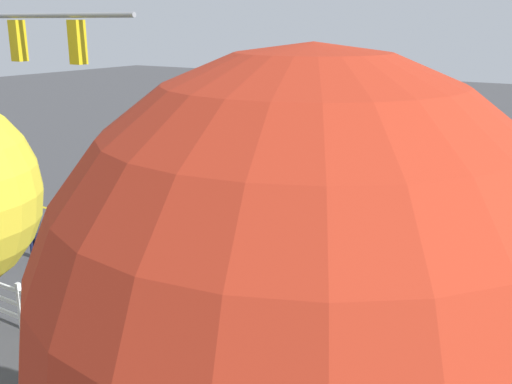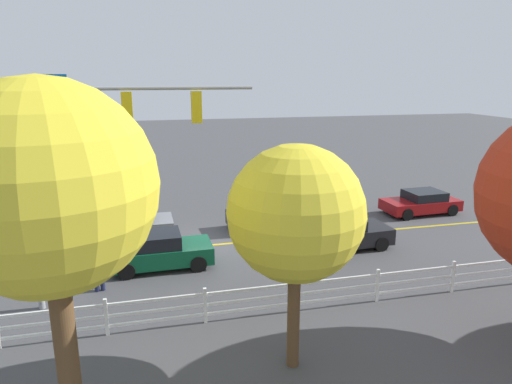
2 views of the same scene
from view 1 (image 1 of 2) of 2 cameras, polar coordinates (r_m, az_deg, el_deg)
ground_plane at (r=18.71m, az=-2.45°, el=-5.71°), size 120.00×120.00×0.00m
lane_center_stripe at (r=16.92m, az=8.88°, el=-8.29°), size 28.00×0.16×0.01m
car_0 at (r=18.59m, az=-12.26°, el=-3.93°), size 3.98×1.93×1.44m
car_1 at (r=18.44m, az=8.46°, el=-3.94°), size 4.32×2.05×1.40m
car_2 at (r=14.80m, az=11.18°, el=-9.22°), size 4.25×2.19×1.37m
car_3 at (r=22.14m, az=-7.57°, el=-0.65°), size 4.09×2.03×1.31m
pedestrian at (r=19.11m, az=-20.31°, el=-3.29°), size 0.45×0.34×1.69m
white_rail_fence at (r=12.14m, az=-8.62°, el=-15.41°), size 26.10×0.10×1.15m
tree_0 at (r=5.33m, az=4.80°, el=-12.15°), size 4.69×4.69×6.72m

